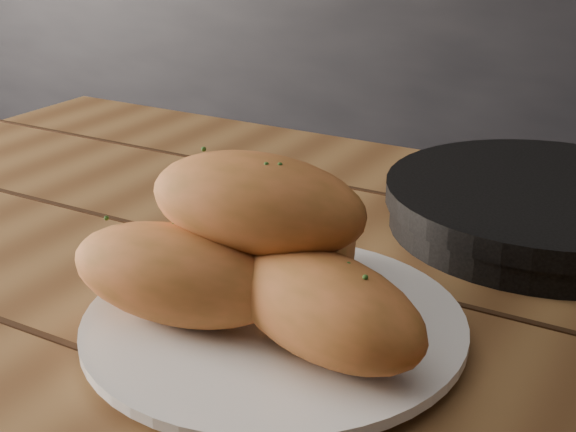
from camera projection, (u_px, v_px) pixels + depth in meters
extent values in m
cube|color=black|center=(446.00, 173.00, 1.85)|extent=(2.80, 0.60, 0.90)
cube|color=brown|center=(501.00, 417.00, 0.53)|extent=(1.63, 0.94, 0.04)
cylinder|color=brown|center=(132.00, 372.00, 1.26)|extent=(0.07, 0.07, 0.71)
cylinder|color=white|center=(274.00, 331.00, 0.59)|extent=(0.25, 0.25, 0.01)
cylinder|color=white|center=(274.00, 321.00, 0.59)|extent=(0.28, 0.28, 0.01)
ellipsoid|color=#C86937|center=(175.00, 274.00, 0.57)|extent=(0.17, 0.09, 0.07)
ellipsoid|color=#C86937|center=(323.00, 306.00, 0.52)|extent=(0.18, 0.12, 0.07)
ellipsoid|color=#C86937|center=(307.00, 242.00, 0.62)|extent=(0.14, 0.17, 0.07)
ellipsoid|color=#C86937|center=(256.00, 204.00, 0.55)|extent=(0.17, 0.09, 0.07)
cylinder|color=black|center=(545.00, 215.00, 0.77)|extent=(0.30, 0.30, 0.03)
cylinder|color=black|center=(547.00, 195.00, 0.77)|extent=(0.31, 0.31, 0.02)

